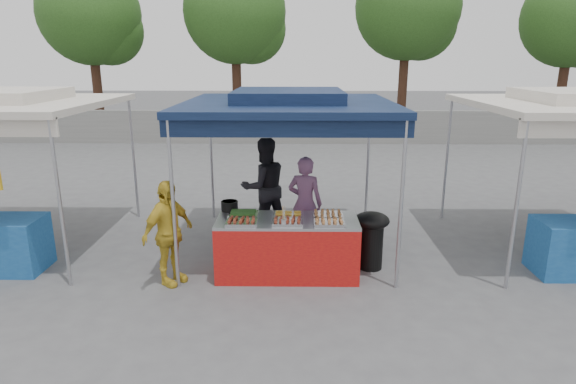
{
  "coord_description": "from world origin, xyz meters",
  "views": [
    {
      "loc": [
        0.11,
        -6.53,
        3.05
      ],
      "look_at": [
        0.0,
        0.6,
        1.05
      ],
      "focal_mm": 30.0,
      "sensor_mm": 36.0,
      "label": 1
    }
  ],
  "objects_px": {
    "vendor_table": "(287,247)",
    "vendor_woman": "(305,203)",
    "cooking_pot": "(230,206)",
    "helper_man": "(264,187)",
    "wok_burner": "(371,235)",
    "customer_person": "(168,233)"
  },
  "relations": [
    {
      "from": "wok_burner",
      "to": "helper_man",
      "type": "bearing_deg",
      "value": 135.03
    },
    {
      "from": "helper_man",
      "to": "vendor_table",
      "type": "bearing_deg",
      "value": 80.28
    },
    {
      "from": "vendor_table",
      "to": "cooking_pot",
      "type": "xyz_separation_m",
      "value": [
        -0.87,
        0.38,
        0.5
      ]
    },
    {
      "from": "vendor_woman",
      "to": "helper_man",
      "type": "distance_m",
      "value": 0.98
    },
    {
      "from": "vendor_table",
      "to": "wok_burner",
      "type": "height_order",
      "value": "wok_burner"
    },
    {
      "from": "wok_burner",
      "to": "customer_person",
      "type": "relative_size",
      "value": 0.59
    },
    {
      "from": "cooking_pot",
      "to": "vendor_woman",
      "type": "xyz_separation_m",
      "value": [
        1.14,
        0.63,
        -0.15
      ]
    },
    {
      "from": "vendor_woman",
      "to": "helper_man",
      "type": "xyz_separation_m",
      "value": [
        -0.7,
        0.67,
        0.09
      ]
    },
    {
      "from": "vendor_woman",
      "to": "helper_man",
      "type": "relative_size",
      "value": 0.89
    },
    {
      "from": "vendor_table",
      "to": "customer_person",
      "type": "bearing_deg",
      "value": -169.54
    },
    {
      "from": "vendor_table",
      "to": "helper_man",
      "type": "xyz_separation_m",
      "value": [
        -0.43,
        1.68,
        0.44
      ]
    },
    {
      "from": "vendor_table",
      "to": "vendor_woman",
      "type": "height_order",
      "value": "vendor_woman"
    },
    {
      "from": "wok_burner",
      "to": "customer_person",
      "type": "xyz_separation_m",
      "value": [
        -2.86,
        -0.55,
        0.22
      ]
    },
    {
      "from": "cooking_pot",
      "to": "helper_man",
      "type": "bearing_deg",
      "value": 71.44
    },
    {
      "from": "vendor_table",
      "to": "vendor_woman",
      "type": "distance_m",
      "value": 1.1
    },
    {
      "from": "helper_man",
      "to": "wok_burner",
      "type": "bearing_deg",
      "value": 115.43
    },
    {
      "from": "cooking_pot",
      "to": "customer_person",
      "type": "distance_m",
      "value": 1.03
    },
    {
      "from": "vendor_table",
      "to": "helper_man",
      "type": "distance_m",
      "value": 1.78
    },
    {
      "from": "wok_burner",
      "to": "vendor_woman",
      "type": "relative_size",
      "value": 0.56
    },
    {
      "from": "vendor_woman",
      "to": "customer_person",
      "type": "xyz_separation_m",
      "value": [
        -1.89,
        -1.3,
        -0.04
      ]
    },
    {
      "from": "cooking_pot",
      "to": "helper_man",
      "type": "relative_size",
      "value": 0.14
    },
    {
      "from": "vendor_woman",
      "to": "customer_person",
      "type": "bearing_deg",
      "value": 50.37
    }
  ]
}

